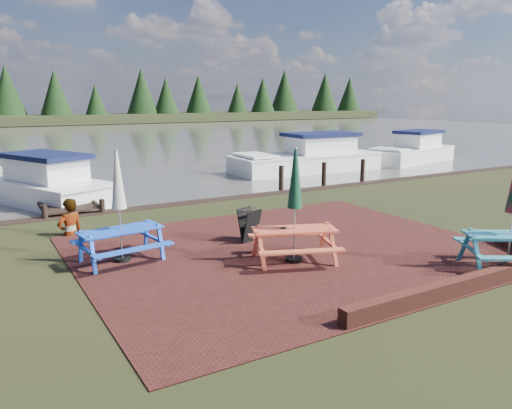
{
  "coord_description": "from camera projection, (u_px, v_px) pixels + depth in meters",
  "views": [
    {
      "loc": [
        -6.05,
        -7.87,
        3.35
      ],
      "look_at": [
        -0.51,
        1.63,
        1.0
      ],
      "focal_mm": 35.0,
      "sensor_mm": 36.0,
      "label": 1
    }
  ],
  "objects": [
    {
      "name": "picnic_table_teal",
      "position": [
        511.0,
        229.0,
        9.81
      ],
      "size": [
        2.26,
        2.21,
        2.38
      ],
      "rotation": [
        0.0,
        0.0,
        -0.57
      ],
      "color": "teal",
      "rests_on": "ground"
    },
    {
      "name": "person",
      "position": [
        68.0,
        199.0,
        12.27
      ],
      "size": [
        0.78,
        0.64,
        1.83
      ],
      "primitive_type": "imported",
      "rotation": [
        0.0,
        0.0,
        3.49
      ],
      "color": "gray",
      "rests_on": "ground"
    },
    {
      "name": "jetty",
      "position": [
        51.0,
        189.0,
        18.1
      ],
      "size": [
        1.76,
        9.08,
        1.0
      ],
      "color": "black",
      "rests_on": "ground"
    },
    {
      "name": "far_treeline",
      "position": [
        12.0,
        99.0,
        65.39
      ],
      "size": [
        120.0,
        10.0,
        8.1
      ],
      "color": "black",
      "rests_on": "ground"
    },
    {
      "name": "brick_wall",
      "position": [
        488.0,
        273.0,
        9.31
      ],
      "size": [
        6.21,
        1.79,
        0.3
      ],
      "color": "#4C1E16",
      "rests_on": "ground"
    },
    {
      "name": "picnic_table_red",
      "position": [
        294.0,
        223.0,
        10.24
      ],
      "size": [
        2.14,
        2.03,
        2.37
      ],
      "rotation": [
        0.0,
        0.0,
        -0.36
      ],
      "color": "#DB5938",
      "rests_on": "ground"
    },
    {
      "name": "paving",
      "position": [
        290.0,
        250.0,
        11.17
      ],
      "size": [
        9.0,
        7.5,
        0.02
      ],
      "primitive_type": "cube",
      "color": "#371511",
      "rests_on": "ground"
    },
    {
      "name": "water",
      "position": [
        48.0,
        139.0,
        41.58
      ],
      "size": [
        120.0,
        60.0,
        0.02
      ],
      "primitive_type": "cube",
      "color": "#48453D",
      "rests_on": "ground"
    },
    {
      "name": "ground",
      "position": [
        317.0,
        263.0,
        10.33
      ],
      "size": [
        120.0,
        120.0,
        0.0
      ],
      "primitive_type": "plane",
      "color": "black",
      "rests_on": "ground"
    },
    {
      "name": "boat_far",
      "position": [
        413.0,
        152.0,
        27.96
      ],
      "size": [
        6.54,
        3.65,
        1.93
      ],
      "rotation": [
        0.0,
        0.0,
        1.82
      ],
      "color": "white",
      "rests_on": "ground"
    },
    {
      "name": "chalkboard",
      "position": [
        249.0,
        225.0,
        11.78
      ],
      "size": [
        0.53,
        0.61,
        0.8
      ],
      "rotation": [
        0.0,
        0.0,
        0.33
      ],
      "color": "black",
      "rests_on": "ground"
    },
    {
      "name": "boat_near",
      "position": [
        309.0,
        159.0,
        24.49
      ],
      "size": [
        7.63,
        2.73,
        2.06
      ],
      "rotation": [
        0.0,
        0.0,
        1.56
      ],
      "color": "white",
      "rests_on": "ground"
    },
    {
      "name": "picnic_table_blue",
      "position": [
        120.0,
        224.0,
        10.26
      ],
      "size": [
        1.85,
        1.69,
        2.33
      ],
      "rotation": [
        0.0,
        0.0,
        0.13
      ],
      "color": "blue",
      "rests_on": "ground"
    },
    {
      "name": "boat_jetty",
      "position": [
        37.0,
        186.0,
        17.33
      ],
      "size": [
        4.72,
        6.86,
        1.89
      ],
      "rotation": [
        0.0,
        0.0,
        0.42
      ],
      "color": "white",
      "rests_on": "ground"
    }
  ]
}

